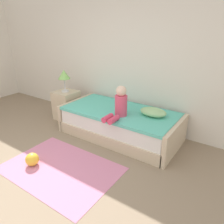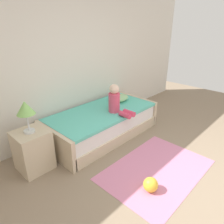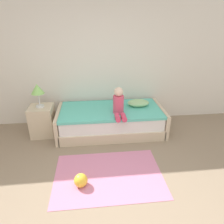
% 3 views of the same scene
% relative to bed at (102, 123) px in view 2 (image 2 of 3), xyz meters
% --- Properties ---
extents(ground_plane, '(9.20, 9.20, 0.00)m').
position_rel_bed_xyz_m(ground_plane, '(-0.35, -2.00, -0.25)').
color(ground_plane, gray).
extents(wall_rear, '(7.20, 0.10, 2.90)m').
position_rel_bed_xyz_m(wall_rear, '(-0.35, 0.60, 1.20)').
color(wall_rear, silver).
rests_on(wall_rear, ground).
extents(bed, '(2.11, 1.00, 0.50)m').
position_rel_bed_xyz_m(bed, '(0.00, 0.00, 0.00)').
color(bed, beige).
rests_on(bed, ground).
extents(nightstand, '(0.44, 0.44, 0.60)m').
position_rel_bed_xyz_m(nightstand, '(-1.35, 0.02, 0.05)').
color(nightstand, beige).
rests_on(nightstand, ground).
extents(table_lamp, '(0.24, 0.24, 0.45)m').
position_rel_bed_xyz_m(table_lamp, '(-1.35, 0.02, 0.69)').
color(table_lamp, silver).
rests_on(table_lamp, nightstand).
extents(child_figure, '(0.20, 0.51, 0.50)m').
position_rel_bed_xyz_m(child_figure, '(0.13, -0.23, 0.46)').
color(child_figure, '#E04C6B').
rests_on(child_figure, bed).
extents(pillow, '(0.44, 0.30, 0.13)m').
position_rel_bed_xyz_m(pillow, '(0.58, 0.10, 0.32)').
color(pillow, '#99CC8C').
rests_on(pillow, bed).
extents(toy_ball, '(0.19, 0.19, 0.19)m').
position_rel_bed_xyz_m(toy_ball, '(-0.57, -1.46, -0.15)').
color(toy_ball, yellow).
rests_on(toy_ball, ground).
extents(area_rug, '(1.60, 1.10, 0.01)m').
position_rel_bed_xyz_m(area_rug, '(-0.17, -1.30, -0.24)').
color(area_rug, pink).
rests_on(area_rug, ground).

